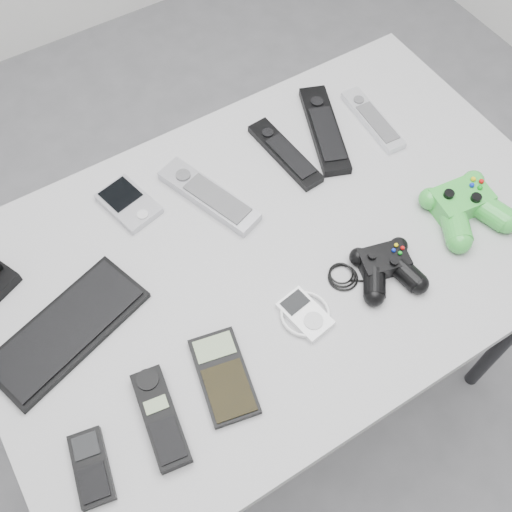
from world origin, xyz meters
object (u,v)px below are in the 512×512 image
remote_black_b (324,129)px  controller_green (465,205)px  mobile_phone (91,467)px  cordless_handset (161,417)px  desk (275,263)px  remote_silver_b (373,119)px  remote_silver_a (209,195)px  pda_keyboard (67,329)px  pda (129,203)px  mp3_player (305,314)px  calculator (224,376)px  remote_black_a (285,153)px  controller_black (386,266)px

remote_black_b → controller_green: bearing=-49.5°
mobile_phone → cordless_handset: size_ratio=0.70×
desk → remote_silver_b: size_ratio=5.97×
remote_silver_a → pda_keyboard: bearing=-180.0°
pda_keyboard → pda: bearing=24.7°
pda_keyboard → controller_green: size_ratio=1.71×
remote_silver_b → remote_black_b: bearing=168.1°
pda_keyboard → remote_black_b: remote_black_b is taller
pda → mp3_player: bearing=-80.3°
pda_keyboard → calculator: size_ratio=1.79×
pda → calculator: pda is taller
remote_black_a → mobile_phone: bearing=-152.4°
remote_black_a → remote_silver_a: bearing=180.0°
pda_keyboard → cordless_handset: 0.23m
mp3_player → controller_black: (0.18, -0.00, 0.01)m
remote_black_a → calculator: (-0.35, -0.35, -0.00)m
pda_keyboard → remote_silver_a: bearing=1.4°
controller_green → pda: bearing=153.7°
remote_silver_b → cordless_handset: (-0.68, -0.34, 0.00)m
pda_keyboard → mobile_phone: bearing=-121.5°
remote_silver_b → mp3_player: (-0.38, -0.31, -0.00)m
pda_keyboard → calculator: bearing=-66.4°
remote_black_b → mobile_phone: bearing=-130.1°
remote_silver_a → remote_black_b: remote_silver_a is taller
cordless_handset → remote_silver_b: bearing=35.4°
controller_black → controller_green: bearing=21.9°
pda → controller_green: (0.55, -0.36, 0.02)m
pda → remote_silver_b: (0.54, -0.07, -0.00)m
remote_silver_b → controller_green: bearing=-85.3°
mp3_player → controller_green: controller_green is taller
remote_silver_b → controller_green: (0.00, -0.28, 0.02)m
remote_black_b → calculator: remote_black_b is taller
remote_silver_b → mp3_player: size_ratio=2.00×
pda → remote_black_b: remote_black_b is taller
mobile_phone → cordless_handset: cordless_handset is taller
remote_black_b → cordless_handset: 0.69m
cordless_handset → controller_green: controller_green is taller
remote_black_a → cordless_handset: 0.59m
remote_black_a → desk: bearing=-131.6°
remote_black_a → calculator: bearing=-139.2°
mobile_phone → controller_black: bearing=15.2°
desk → mp3_player: 0.17m
desk → remote_black_a: 0.23m
pda_keyboard → calculator: (0.19, -0.22, -0.00)m
remote_black_b → calculator: (-0.46, -0.36, -0.00)m
remote_silver_a → mp3_player: size_ratio=2.39×
calculator → mobile_phone: bearing=-162.9°
remote_black_a → remote_black_b: 0.11m
remote_black_b → controller_black: size_ratio=1.15×
remote_silver_a → controller_black: 0.37m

